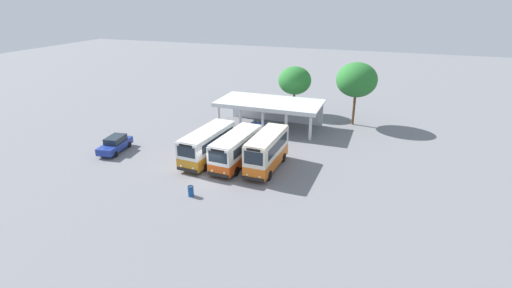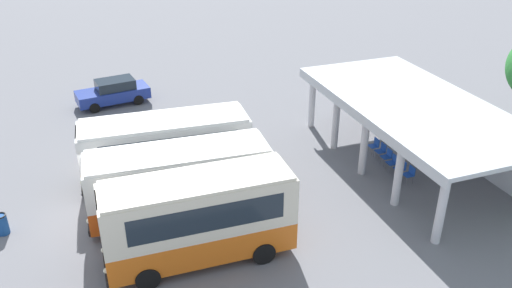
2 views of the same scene
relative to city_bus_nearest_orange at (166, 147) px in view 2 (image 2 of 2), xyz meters
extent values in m
plane|color=slate|center=(2.08, -3.73, -1.76)|extent=(180.00, 180.00, 0.00)
cylinder|color=black|center=(0.95, -2.46, -1.31)|extent=(0.28, 0.91, 0.90)
cylinder|color=black|center=(-1.28, -2.30, -1.31)|extent=(0.28, 0.91, 0.90)
cylinder|color=black|center=(1.28, 2.33, -1.31)|extent=(0.28, 0.91, 0.90)
cylinder|color=black|center=(-0.94, 2.48, -1.31)|extent=(0.28, 0.91, 0.90)
cube|color=orange|center=(0.00, 0.01, -0.83)|extent=(2.87, 7.88, 1.10)
cube|color=silver|center=(0.00, 0.01, 0.51)|extent=(2.87, 7.88, 1.57)
cube|color=silver|center=(0.00, 0.01, 1.35)|extent=(2.79, 7.64, 0.12)
cube|color=black|center=(-0.27, -3.87, -1.24)|extent=(2.22, 0.26, 0.28)
cube|color=#1E2833|center=(-0.27, -3.83, 0.56)|extent=(1.91, 0.18, 1.02)
cube|color=black|center=(-0.27, -3.83, 1.17)|extent=(1.40, 0.15, 0.24)
cube|color=#1E2833|center=(1.16, 0.03, 0.56)|extent=(0.48, 6.18, 0.86)
cube|color=#1E2833|center=(-1.15, 0.20, 0.56)|extent=(0.48, 6.18, 0.86)
sphere|color=#EAEACC|center=(0.37, -3.91, -0.93)|extent=(0.20, 0.20, 0.20)
sphere|color=#EAEACC|center=(-0.91, -3.82, -0.93)|extent=(0.20, 0.20, 0.20)
cylinder|color=black|center=(4.04, -2.43, -1.31)|extent=(0.28, 0.91, 0.90)
cylinder|color=black|center=(1.87, -2.29, -1.31)|extent=(0.28, 0.91, 0.90)
cylinder|color=black|center=(4.34, 2.23, -1.31)|extent=(0.28, 0.91, 0.90)
cylinder|color=black|center=(2.17, 2.37, -1.31)|extent=(0.28, 0.91, 0.90)
cube|color=#D14C14|center=(3.11, -0.03, -0.87)|extent=(2.76, 7.67, 1.01)
cube|color=silver|center=(3.11, -0.03, 0.44)|extent=(2.76, 7.67, 1.61)
cube|color=silver|center=(3.11, -0.03, 1.31)|extent=(2.67, 7.44, 0.12)
cube|color=black|center=(2.86, -3.82, -1.24)|extent=(2.16, 0.24, 0.28)
cube|color=#1E2833|center=(2.87, -3.78, 0.49)|extent=(1.87, 0.17, 1.05)
cube|color=black|center=(2.87, -3.78, 1.13)|extent=(1.37, 0.14, 0.24)
cube|color=#1E2833|center=(4.24, 0.00, 0.49)|extent=(0.43, 6.02, 0.89)
cube|color=#1E2833|center=(1.99, 0.14, 0.49)|extent=(0.43, 6.02, 0.89)
sphere|color=#EAEACC|center=(3.49, -3.85, -0.93)|extent=(0.20, 0.20, 0.20)
sphere|color=#EAEACC|center=(2.24, -3.77, -0.93)|extent=(0.20, 0.20, 0.20)
cylinder|color=black|center=(7.18, -2.18, -1.31)|extent=(0.24, 0.91, 0.90)
cylinder|color=black|center=(5.14, -2.13, -1.31)|extent=(0.24, 0.91, 0.90)
cylinder|color=black|center=(7.29, 2.13, -1.31)|extent=(0.24, 0.91, 0.90)
cylinder|color=black|center=(5.24, 2.18, -1.31)|extent=(0.24, 0.91, 0.90)
cube|color=orange|center=(6.21, 0.00, -0.81)|extent=(2.31, 7.01, 1.14)
cube|color=beige|center=(6.21, 0.00, 0.70)|extent=(2.31, 7.01, 1.87)
cube|color=beige|center=(6.21, 0.00, 1.69)|extent=(2.24, 6.80, 0.12)
cube|color=black|center=(6.13, -3.50, -1.24)|extent=(2.04, 0.15, 0.28)
cube|color=#1E2833|center=(6.13, -3.46, 0.75)|extent=(1.76, 0.09, 1.21)
cube|color=black|center=(6.13, -3.46, 1.51)|extent=(1.29, 0.08, 0.24)
cube|color=#1E2833|center=(7.28, 0.08, 0.75)|extent=(0.18, 5.56, 1.03)
cube|color=#1E2833|center=(5.15, 0.13, 0.75)|extent=(0.18, 5.56, 1.03)
sphere|color=#EAEACC|center=(6.72, -3.51, -0.93)|extent=(0.20, 0.20, 0.20)
sphere|color=#EAEACC|center=(5.54, -3.48, -0.93)|extent=(0.20, 0.20, 0.20)
cylinder|color=black|center=(-9.34, -2.66, -1.44)|extent=(0.26, 0.66, 0.64)
cylinder|color=black|center=(-10.98, -2.89, -1.44)|extent=(0.26, 0.66, 0.64)
cylinder|color=black|center=(-9.71, 0.07, -1.44)|extent=(0.26, 0.66, 0.64)
cylinder|color=black|center=(-11.35, -0.15, -1.44)|extent=(0.26, 0.66, 0.64)
cube|color=navy|center=(-10.34, -1.41, -1.09)|extent=(2.34, 4.65, 0.70)
cube|color=#1E2833|center=(-10.37, -1.19, -0.44)|extent=(1.79, 2.50, 0.60)
cylinder|color=silver|center=(-3.04, 9.02, -0.16)|extent=(0.36, 0.36, 3.20)
cylinder|color=silver|center=(-0.17, 9.02, -0.16)|extent=(0.36, 0.36, 3.20)
cylinder|color=silver|center=(2.71, 9.02, -0.16)|extent=(0.36, 0.36, 3.20)
cylinder|color=silver|center=(5.59, 9.02, -0.16)|extent=(0.36, 0.36, 3.20)
cylinder|color=silver|center=(8.46, 9.02, -0.16)|extent=(0.36, 0.36, 3.20)
cube|color=silver|center=(2.71, 14.50, -0.16)|extent=(12.30, 0.20, 3.20)
cube|color=silver|center=(2.71, 11.66, 1.54)|extent=(12.80, 6.38, 0.20)
cube|color=silver|center=(2.71, 8.52, 1.30)|extent=(12.80, 0.10, 0.28)
cylinder|color=slate|center=(1.35, 10.41, -1.54)|extent=(0.03, 0.03, 0.44)
cylinder|color=slate|center=(0.99, 10.41, -1.54)|extent=(0.03, 0.03, 0.44)
cylinder|color=slate|center=(1.34, 10.77, -1.54)|extent=(0.03, 0.03, 0.44)
cylinder|color=slate|center=(0.99, 10.76, -1.54)|extent=(0.03, 0.03, 0.44)
cube|color=#1E4CB2|center=(1.17, 10.59, -1.30)|extent=(0.45, 0.45, 0.04)
cube|color=#1E4CB2|center=(1.16, 10.79, -1.10)|extent=(0.44, 0.05, 0.40)
cylinder|color=slate|center=(1.97, 10.44, -1.54)|extent=(0.03, 0.03, 0.44)
cylinder|color=slate|center=(1.62, 10.43, -1.54)|extent=(0.03, 0.03, 0.44)
cylinder|color=slate|center=(1.96, 10.79, -1.54)|extent=(0.03, 0.03, 0.44)
cylinder|color=slate|center=(1.61, 10.78, -1.54)|extent=(0.03, 0.03, 0.44)
cube|color=#1E4CB2|center=(1.79, 10.61, -1.30)|extent=(0.45, 0.45, 0.04)
cube|color=#1E4CB2|center=(1.78, 10.81, -1.10)|extent=(0.44, 0.05, 0.40)
cylinder|color=slate|center=(2.59, 10.39, -1.54)|extent=(0.03, 0.03, 0.44)
cylinder|color=slate|center=(2.24, 10.38, -1.54)|extent=(0.03, 0.03, 0.44)
cylinder|color=slate|center=(2.58, 10.74, -1.54)|extent=(0.03, 0.03, 0.44)
cylinder|color=slate|center=(2.23, 10.73, -1.54)|extent=(0.03, 0.03, 0.44)
cube|color=#1E4CB2|center=(2.41, 10.56, -1.30)|extent=(0.45, 0.45, 0.04)
cube|color=#1E4CB2|center=(2.41, 10.76, -1.10)|extent=(0.44, 0.05, 0.40)
cylinder|color=slate|center=(3.21, 10.31, -1.54)|extent=(0.03, 0.03, 0.44)
cylinder|color=slate|center=(2.86, 10.30, -1.54)|extent=(0.03, 0.03, 0.44)
cylinder|color=slate|center=(3.21, 10.66, -1.54)|extent=(0.03, 0.03, 0.44)
cylinder|color=slate|center=(2.86, 10.65, -1.54)|extent=(0.03, 0.03, 0.44)
cube|color=#1E4CB2|center=(3.03, 10.48, -1.30)|extent=(0.45, 0.45, 0.04)
cube|color=#1E4CB2|center=(3.03, 10.68, -1.10)|extent=(0.44, 0.05, 0.40)
cylinder|color=slate|center=(3.84, 10.35, -1.54)|extent=(0.03, 0.03, 0.44)
cylinder|color=slate|center=(3.49, 10.34, -1.54)|extent=(0.03, 0.03, 0.44)
cylinder|color=slate|center=(3.83, 10.70, -1.54)|extent=(0.03, 0.03, 0.44)
cylinder|color=slate|center=(3.48, 10.69, -1.54)|extent=(0.03, 0.03, 0.44)
cube|color=#1E4CB2|center=(3.66, 10.52, -1.30)|extent=(0.45, 0.45, 0.04)
cube|color=#1E4CB2|center=(3.65, 10.72, -1.10)|extent=(0.44, 0.05, 0.40)
cylinder|color=slate|center=(4.46, 10.41, -1.54)|extent=(0.03, 0.03, 0.44)
cylinder|color=slate|center=(4.11, 10.40, -1.54)|extent=(0.03, 0.03, 0.44)
cylinder|color=slate|center=(4.45, 10.76, -1.54)|extent=(0.03, 0.03, 0.44)
cylinder|color=slate|center=(4.10, 10.75, -1.54)|extent=(0.03, 0.03, 0.44)
cube|color=#1E4CB2|center=(4.28, 10.58, -1.30)|extent=(0.45, 0.45, 0.04)
cube|color=#1E4CB2|center=(4.28, 10.78, -1.10)|extent=(0.44, 0.05, 0.40)
cylinder|color=#19478C|center=(1.93, -7.20, -1.33)|extent=(0.48, 0.48, 0.85)
camera|label=1|loc=(16.52, -31.66, 14.00)|focal=26.70mm
camera|label=2|loc=(21.63, -3.42, 11.26)|focal=36.46mm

